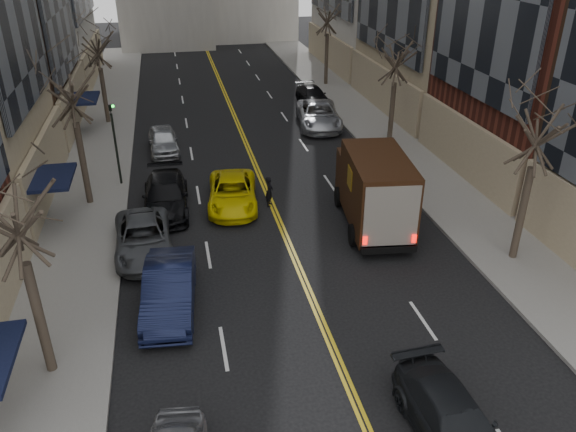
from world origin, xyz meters
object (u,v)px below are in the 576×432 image
(ups_truck, at_px, (374,190))
(pedestrian, at_px, (269,191))
(observer_sedan, at_px, (453,423))
(taxi, at_px, (233,193))

(ups_truck, relative_size, pedestrian, 4.42)
(observer_sedan, relative_size, pedestrian, 3.13)
(ups_truck, height_order, taxi, ups_truck)
(taxi, height_order, pedestrian, pedestrian)
(ups_truck, distance_m, taxi, 6.95)
(taxi, bearing_deg, ups_truck, -22.40)
(observer_sedan, distance_m, taxi, 15.89)
(ups_truck, bearing_deg, pedestrian, 151.95)
(observer_sedan, height_order, pedestrian, pedestrian)
(pedestrian, bearing_deg, ups_truck, -104.10)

